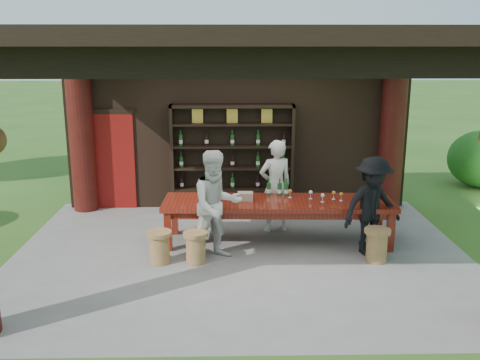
{
  "coord_description": "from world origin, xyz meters",
  "views": [
    {
      "loc": [
        -0.18,
        -8.16,
        3.31
      ],
      "look_at": [
        0.0,
        0.4,
        1.15
      ],
      "focal_mm": 40.0,
      "sensor_mm": 36.0,
      "label": 1
    }
  ],
  "objects_px": {
    "tasting_table": "(278,207)",
    "guest_man": "(372,206)",
    "wine_shelf": "(232,158)",
    "host": "(275,186)",
    "stool_near_left": "(196,247)",
    "stool_far_left": "(160,246)",
    "stool_near_right": "(377,244)",
    "napkin_basket": "(245,196)",
    "guest_woman": "(216,206)"
  },
  "relations": [
    {
      "from": "napkin_basket",
      "to": "host",
      "type": "bearing_deg",
      "value": 46.41
    },
    {
      "from": "stool_near_right",
      "to": "stool_far_left",
      "type": "distance_m",
      "value": 3.4
    },
    {
      "from": "stool_near_left",
      "to": "stool_near_right",
      "type": "relative_size",
      "value": 0.95
    },
    {
      "from": "guest_man",
      "to": "stool_near_left",
      "type": "bearing_deg",
      "value": 166.1
    },
    {
      "from": "tasting_table",
      "to": "stool_far_left",
      "type": "bearing_deg",
      "value": -155.47
    },
    {
      "from": "tasting_table",
      "to": "guest_woman",
      "type": "relative_size",
      "value": 2.24
    },
    {
      "from": "stool_far_left",
      "to": "host",
      "type": "xyz_separation_m",
      "value": [
        1.92,
        1.49,
        0.57
      ]
    },
    {
      "from": "stool_near_left",
      "to": "napkin_basket",
      "type": "bearing_deg",
      "value": 48.88
    },
    {
      "from": "tasting_table",
      "to": "guest_woman",
      "type": "xyz_separation_m",
      "value": [
        -1.03,
        -0.69,
        0.24
      ]
    },
    {
      "from": "wine_shelf",
      "to": "stool_far_left",
      "type": "relative_size",
      "value": 4.78
    },
    {
      "from": "stool_near_right",
      "to": "host",
      "type": "xyz_separation_m",
      "value": [
        -1.47,
        1.51,
        0.56
      ]
    },
    {
      "from": "wine_shelf",
      "to": "host",
      "type": "bearing_deg",
      "value": -59.22
    },
    {
      "from": "stool_near_left",
      "to": "napkin_basket",
      "type": "relative_size",
      "value": 1.96
    },
    {
      "from": "wine_shelf",
      "to": "stool_near_right",
      "type": "height_order",
      "value": "wine_shelf"
    },
    {
      "from": "stool_near_right",
      "to": "guest_man",
      "type": "xyz_separation_m",
      "value": [
        -0.01,
        0.35,
        0.52
      ]
    },
    {
      "from": "tasting_table",
      "to": "stool_near_left",
      "type": "bearing_deg",
      "value": -146.71
    },
    {
      "from": "stool_near_right",
      "to": "wine_shelf",
      "type": "bearing_deg",
      "value": 128.73
    },
    {
      "from": "tasting_table",
      "to": "stool_near_right",
      "type": "bearing_deg",
      "value": -31.04
    },
    {
      "from": "stool_far_left",
      "to": "guest_woman",
      "type": "bearing_deg",
      "value": 11.67
    },
    {
      "from": "wine_shelf",
      "to": "napkin_basket",
      "type": "relative_size",
      "value": 9.52
    },
    {
      "from": "tasting_table",
      "to": "guest_man",
      "type": "distance_m",
      "value": 1.57
    },
    {
      "from": "wine_shelf",
      "to": "guest_man",
      "type": "height_order",
      "value": "wine_shelf"
    },
    {
      "from": "tasting_table",
      "to": "stool_near_left",
      "type": "xyz_separation_m",
      "value": [
        -1.36,
        -0.89,
        -0.37
      ]
    },
    {
      "from": "tasting_table",
      "to": "guest_man",
      "type": "height_order",
      "value": "guest_man"
    },
    {
      "from": "wine_shelf",
      "to": "guest_man",
      "type": "xyz_separation_m",
      "value": [
        2.23,
        -2.44,
        -0.29
      ]
    },
    {
      "from": "napkin_basket",
      "to": "wine_shelf",
      "type": "bearing_deg",
      "value": 96.24
    },
    {
      "from": "guest_woman",
      "to": "stool_near_right",
      "type": "bearing_deg",
      "value": -28.77
    },
    {
      "from": "stool_far_left",
      "to": "guest_man",
      "type": "distance_m",
      "value": 3.45
    },
    {
      "from": "wine_shelf",
      "to": "stool_near_right",
      "type": "distance_m",
      "value": 3.67
    },
    {
      "from": "wine_shelf",
      "to": "guest_woman",
      "type": "bearing_deg",
      "value": -95.94
    },
    {
      "from": "guest_woman",
      "to": "stool_near_left",
      "type": "bearing_deg",
      "value": -172.77
    },
    {
      "from": "wine_shelf",
      "to": "napkin_basket",
      "type": "xyz_separation_m",
      "value": [
        0.21,
        -1.88,
        -0.27
      ]
    },
    {
      "from": "stool_near_right",
      "to": "napkin_basket",
      "type": "relative_size",
      "value": 2.07
    },
    {
      "from": "stool_near_left",
      "to": "stool_near_right",
      "type": "height_order",
      "value": "stool_near_right"
    },
    {
      "from": "wine_shelf",
      "to": "stool_near_left",
      "type": "relative_size",
      "value": 4.86
    },
    {
      "from": "tasting_table",
      "to": "stool_far_left",
      "type": "xyz_separation_m",
      "value": [
        -1.92,
        -0.88,
        -0.36
      ]
    },
    {
      "from": "napkin_basket",
      "to": "stool_far_left",
      "type": "bearing_deg",
      "value": -146.5
    },
    {
      "from": "tasting_table",
      "to": "napkin_basket",
      "type": "height_order",
      "value": "napkin_basket"
    },
    {
      "from": "stool_far_left",
      "to": "tasting_table",
      "type": "bearing_deg",
      "value": 24.53
    },
    {
      "from": "stool_near_right",
      "to": "napkin_basket",
      "type": "bearing_deg",
      "value": 155.8
    },
    {
      "from": "tasting_table",
      "to": "stool_near_left",
      "type": "height_order",
      "value": "tasting_table"
    },
    {
      "from": "wine_shelf",
      "to": "host",
      "type": "relative_size",
      "value": 1.47
    },
    {
      "from": "tasting_table",
      "to": "guest_man",
      "type": "bearing_deg",
      "value": -20.19
    },
    {
      "from": "stool_near_left",
      "to": "guest_woman",
      "type": "xyz_separation_m",
      "value": [
        0.33,
        0.2,
        0.61
      ]
    },
    {
      "from": "guest_man",
      "to": "napkin_basket",
      "type": "xyz_separation_m",
      "value": [
        -2.03,
        0.57,
        0.01
      ]
    },
    {
      "from": "stool_far_left",
      "to": "napkin_basket",
      "type": "relative_size",
      "value": 1.99
    },
    {
      "from": "stool_far_left",
      "to": "napkin_basket",
      "type": "xyz_separation_m",
      "value": [
        1.36,
        0.9,
        0.55
      ]
    },
    {
      "from": "stool_near_right",
      "to": "guest_woman",
      "type": "height_order",
      "value": "guest_woman"
    },
    {
      "from": "host",
      "to": "guest_man",
      "type": "height_order",
      "value": "host"
    },
    {
      "from": "guest_man",
      "to": "napkin_basket",
      "type": "bearing_deg",
      "value": 143.4
    }
  ]
}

